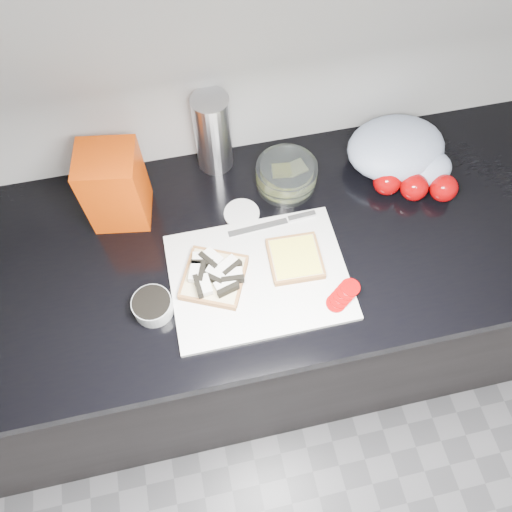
{
  "coord_description": "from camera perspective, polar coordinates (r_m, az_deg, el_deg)",
  "views": [
    {
      "loc": [
        -0.24,
        0.6,
        1.92
      ],
      "look_at": [
        -0.12,
        1.13,
        0.95
      ],
      "focal_mm": 35.0,
      "sensor_mm": 36.0,
      "label": 1
    }
  ],
  "objects": [
    {
      "name": "base_cabinet",
      "position": [
        1.62,
        3.77,
        -6.16
      ],
      "size": [
        3.5,
        0.6,
        0.86
      ],
      "primitive_type": "cube",
      "color": "black",
      "rests_on": "ground"
    },
    {
      "name": "countertop",
      "position": [
        1.22,
        4.98,
        2.14
      ],
      "size": [
        3.5,
        0.64,
        0.04
      ],
      "primitive_type": "cube",
      "color": "black",
      "rests_on": "base_cabinet"
    },
    {
      "name": "cutting_board",
      "position": [
        1.14,
        0.32,
        -2.37
      ],
      "size": [
        0.4,
        0.3,
        0.01
      ],
      "primitive_type": "cube",
      "color": "silver",
      "rests_on": "countertop"
    },
    {
      "name": "bread_left",
      "position": [
        1.12,
        -4.8,
        -2.26
      ],
      "size": [
        0.18,
        0.18,
        0.04
      ],
      "rotation": [
        0.0,
        0.0,
        -0.42
      ],
      "color": "beige",
      "rests_on": "cutting_board"
    },
    {
      "name": "bread_right",
      "position": [
        1.15,
        4.48,
        -0.29
      ],
      "size": [
        0.13,
        0.13,
        0.02
      ],
      "rotation": [
        0.0,
        0.0,
        -0.04
      ],
      "color": "beige",
      "rests_on": "cutting_board"
    },
    {
      "name": "tomato_slices",
      "position": [
        1.12,
        9.92,
        -4.45
      ],
      "size": [
        0.09,
        0.08,
        0.02
      ],
      "rotation": [
        0.0,
        0.0,
        0.11
      ],
      "color": "#930305",
      "rests_on": "cutting_board"
    },
    {
      "name": "knife",
      "position": [
        1.2,
        3.14,
        4.02
      ],
      "size": [
        0.22,
        0.03,
        0.01
      ],
      "rotation": [
        0.0,
        0.0,
        0.06
      ],
      "color": "#B6B6BB",
      "rests_on": "cutting_board"
    },
    {
      "name": "seed_tub",
      "position": [
        1.11,
        -11.74,
        -5.56
      ],
      "size": [
        0.09,
        0.09,
        0.04
      ],
      "color": "#9A9F9F",
      "rests_on": "countertop"
    },
    {
      "name": "tub_lid",
      "position": [
        1.23,
        -1.65,
        4.88
      ],
      "size": [
        0.09,
        0.09,
        0.01
      ],
      "primitive_type": "cylinder",
      "rotation": [
        0.0,
        0.0,
        -0.06
      ],
      "color": "silver",
      "rests_on": "countertop"
    },
    {
      "name": "glass_bowl",
      "position": [
        1.27,
        3.48,
        9.19
      ],
      "size": [
        0.15,
        0.15,
        0.06
      ],
      "rotation": [
        0.0,
        0.0,
        -0.13
      ],
      "color": "silver",
      "rests_on": "countertop"
    },
    {
      "name": "bread_bag",
      "position": [
        1.2,
        -15.83,
        7.64
      ],
      "size": [
        0.15,
        0.14,
        0.21
      ],
      "primitive_type": "cube",
      "rotation": [
        0.0,
        0.0,
        -0.15
      ],
      "color": "#CB3503",
      "rests_on": "countertop"
    },
    {
      "name": "steel_canister",
      "position": [
        1.26,
        -4.95,
        13.81
      ],
      "size": [
        0.09,
        0.09,
        0.22
      ],
      "primitive_type": "cylinder",
      "color": "#B8B8BD",
      "rests_on": "countertop"
    },
    {
      "name": "grocery_bag",
      "position": [
        1.34,
        16.17,
        11.47
      ],
      "size": [
        0.26,
        0.23,
        0.11
      ],
      "rotation": [
        0.0,
        0.0,
        0.05
      ],
      "color": "#A9B9D0",
      "rests_on": "countertop"
    },
    {
      "name": "whole_tomatoes",
      "position": [
        1.3,
        17.7,
        7.66
      ],
      "size": [
        0.2,
        0.12,
        0.07
      ],
      "rotation": [
        0.0,
        0.0,
        0.07
      ],
      "color": "#930305",
      "rests_on": "countertop"
    }
  ]
}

